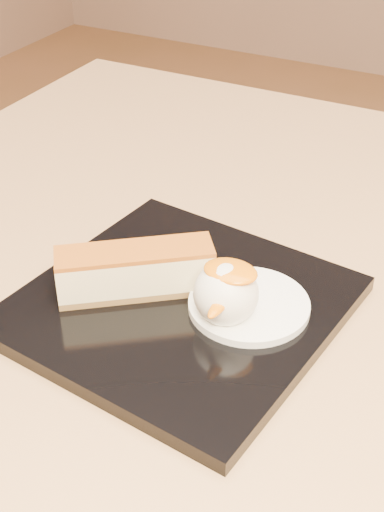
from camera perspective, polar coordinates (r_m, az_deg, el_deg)
The scene contains 7 objects.
table at distance 0.68m, azimuth 3.12°, elevation -13.02°, with size 0.80×0.80×0.72m.
dessert_plate at distance 0.54m, azimuth -0.98°, elevation -4.04°, with size 0.22×0.22×0.01m, color black.
cheesecake at distance 0.54m, azimuth -4.56°, elevation -1.17°, with size 0.11×0.10×0.04m.
cream_smear at distance 0.53m, azimuth 4.58°, elevation -3.92°, with size 0.09×0.09×0.01m, color white.
ice_cream_scoop at distance 0.50m, azimuth 2.73°, elevation -3.01°, with size 0.05×0.05×0.05m, color white.
mango_sauce at distance 0.49m, azimuth 3.10°, elevation -1.23°, with size 0.04×0.03×0.01m, color orange.
mint_sprig at distance 0.55m, azimuth 2.86°, elevation -1.30°, with size 0.04×0.03×0.00m.
Camera 1 is at (0.18, -0.42, 1.06)m, focal length 50.00 mm.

